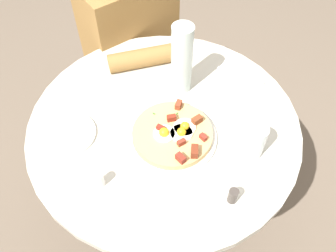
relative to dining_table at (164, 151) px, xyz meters
name	(u,v)px	position (x,y,z in m)	size (l,w,h in m)	color
ground_plane	(165,215)	(0.00, 0.00, -0.56)	(6.00, 6.00, 0.00)	#6B5B4C
dining_table	(164,151)	(0.00, 0.00, 0.00)	(0.90, 0.90, 0.74)	beige
person_seated	(133,63)	(0.20, 0.53, -0.06)	(0.42, 0.48, 1.14)	#2D2D33
pizza_plate	(172,137)	(-0.02, -0.07, 0.18)	(0.28, 0.28, 0.01)	white
breakfast_pizza	(173,134)	(-0.02, -0.07, 0.20)	(0.25, 0.25, 0.05)	tan
bread_plate	(68,134)	(-0.28, 0.14, 0.18)	(0.18, 0.18, 0.01)	white
napkin	(239,79)	(0.34, 0.00, 0.18)	(0.17, 0.14, 0.00)	white
fork	(241,75)	(0.35, 0.01, 0.18)	(0.18, 0.01, 0.01)	silver
knife	(237,81)	(0.32, -0.01, 0.18)	(0.18, 0.01, 0.01)	silver
water_glass	(254,140)	(0.15, -0.26, 0.24)	(0.07, 0.07, 0.12)	silver
water_bottle	(182,59)	(0.14, 0.09, 0.31)	(0.07, 0.07, 0.26)	silver
salt_shaker	(100,179)	(-0.28, -0.08, 0.20)	(0.03, 0.03, 0.05)	white
pepper_shaker	(233,196)	(-0.01, -0.34, 0.20)	(0.03, 0.03, 0.05)	#3F3833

